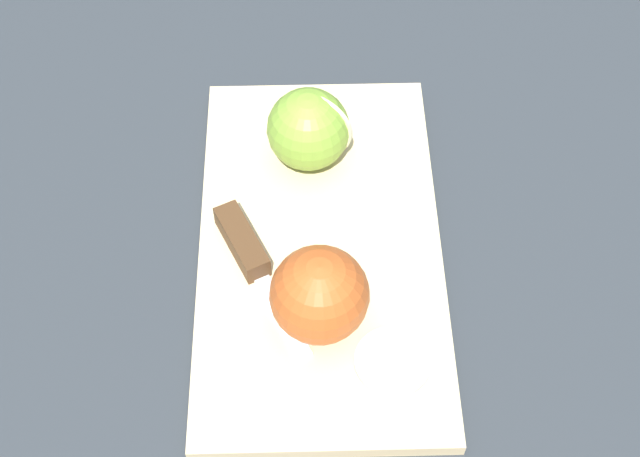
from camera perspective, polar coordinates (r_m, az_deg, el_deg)
name	(u,v)px	position (r m, az deg, el deg)	size (l,w,h in m)	color
ground_plane	(320,250)	(0.81, 0.00, -1.41)	(4.00, 4.00, 0.00)	#282D33
cutting_board	(320,246)	(0.80, 0.00, -1.13)	(0.41, 0.25, 0.01)	#D1B789
apple_half_left	(313,129)	(0.83, -0.46, 6.41)	(0.08, 0.08, 0.08)	olive
apple_half_right	(319,295)	(0.72, -0.05, -4.26)	(0.08, 0.08, 0.08)	#AD4C1E
knife	(245,245)	(0.78, -4.81, -1.03)	(0.16, 0.07, 0.02)	silver
apple_slice	(393,361)	(0.73, 4.67, -8.48)	(0.06, 0.06, 0.01)	beige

